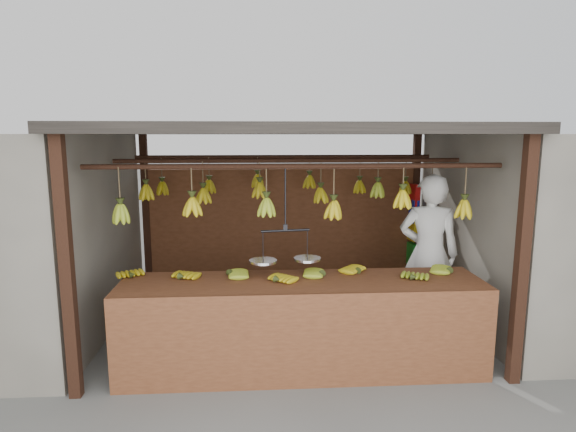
{
  "coord_description": "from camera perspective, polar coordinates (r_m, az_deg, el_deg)",
  "views": [
    {
      "loc": [
        -0.38,
        -5.56,
        2.29
      ],
      "look_at": [
        0.0,
        0.3,
        1.3
      ],
      "focal_mm": 30.0,
      "sensor_mm": 36.0,
      "label": 1
    }
  ],
  "objects": [
    {
      "name": "ground",
      "position": [
        6.03,
        0.19,
        -12.77
      ],
      "size": [
        80.0,
        80.0,
        0.0
      ],
      "primitive_type": "plane",
      "color": "#5B5B57"
    },
    {
      "name": "stall",
      "position": [
        5.91,
        -0.02,
        6.48
      ],
      "size": [
        4.3,
        3.3,
        2.4
      ],
      "color": "black",
      "rests_on": "ground"
    },
    {
      "name": "counter",
      "position": [
        4.64,
        1.81,
        -10.38
      ],
      "size": [
        3.55,
        0.8,
        0.96
      ],
      "color": "brown",
      "rests_on": "ground"
    },
    {
      "name": "hanging_bananas",
      "position": [
        5.62,
        0.34,
        2.66
      ],
      "size": [
        3.51,
        2.22,
        0.39
      ],
      "color": "#92A523",
      "rests_on": "ground"
    },
    {
      "name": "balance_scale",
      "position": [
        4.71,
        -0.31,
        -4.62
      ],
      "size": [
        0.69,
        0.32,
        0.93
      ],
      "color": "black",
      "rests_on": "ground"
    },
    {
      "name": "vendor",
      "position": [
        5.82,
        16.33,
        -4.33
      ],
      "size": [
        0.77,
        0.61,
        1.86
      ],
      "primitive_type": "imported",
      "rotation": [
        0.0,
        0.0,
        2.87
      ],
      "color": "white",
      "rests_on": "ground"
    },
    {
      "name": "bag_bundles",
      "position": [
        7.4,
        14.62,
        -0.77
      ],
      "size": [
        0.08,
        0.26,
        1.23
      ],
      "color": "red",
      "rests_on": "ground"
    }
  ]
}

